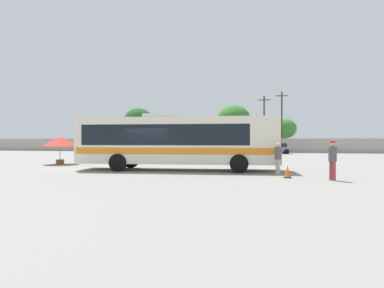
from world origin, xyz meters
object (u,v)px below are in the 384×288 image
object	(u,v)px
parked_car_rightmost_grey	(276,148)
parked_car_second_white	(190,147)
attendant_by_bus_door	(278,157)
traffic_cone_on_apron	(288,172)
roadside_tree_left	(139,121)
roadside_tree_midright	(234,119)
coach_bus_cream_orange	(175,140)
utility_pole_near	(264,123)
roadside_tree_midleft	(187,127)
passenger_waiting_on_apron	(333,158)
vendor_umbrella_near_gate_red	(60,142)
roadside_tree_right	(284,129)
parked_car_leftmost_black	(152,147)
utility_pole_far	(282,121)
parked_car_third_grey	(228,147)

from	to	relation	value
parked_car_rightmost_grey	parked_car_second_white	bearing A→B (deg)	174.45
attendant_by_bus_door	traffic_cone_on_apron	distance (m)	1.56
roadside_tree_left	roadside_tree_midright	distance (m)	16.43
coach_bus_cream_orange	attendant_by_bus_door	world-z (taller)	coach_bus_cream_orange
utility_pole_near	roadside_tree_midleft	bearing A→B (deg)	165.51
passenger_waiting_on_apron	vendor_umbrella_near_gate_red	distance (m)	19.01
attendant_by_bus_door	passenger_waiting_on_apron	distance (m)	3.02
utility_pole_near	roadside_tree_left	bearing A→B (deg)	173.94
coach_bus_cream_orange	passenger_waiting_on_apron	size ratio (longest dim) A/B	6.81
parked_car_rightmost_grey	roadside_tree_left	distance (m)	24.65
roadside_tree_midleft	roadside_tree_midright	bearing A→B (deg)	-0.24
roadside_tree_left	roadside_tree_right	bearing A→B (deg)	4.50
passenger_waiting_on_apron	roadside_tree_left	world-z (taller)	roadside_tree_left
parked_car_leftmost_black	roadside_tree_right	distance (m)	21.95
coach_bus_cream_orange	parked_car_second_white	xyz separation A→B (m)	(-4.78, 26.25, -1.05)
parked_car_rightmost_grey	utility_pole_far	size ratio (longest dim) A/B	0.50
traffic_cone_on_apron	parked_car_rightmost_grey	bearing A→B (deg)	88.36
parked_car_third_grey	parked_car_rightmost_grey	distance (m)	6.49
parked_car_second_white	traffic_cone_on_apron	world-z (taller)	parked_car_second_white
roadside_tree_left	roadside_tree_midleft	xyz separation A→B (m)	(8.40, 1.07, -1.08)
roadside_tree_right	parked_car_leftmost_black	bearing A→B (deg)	-153.47
attendant_by_bus_door	vendor_umbrella_near_gate_red	xyz separation A→B (m)	(-15.71, 4.10, 0.76)
passenger_waiting_on_apron	parked_car_leftmost_black	world-z (taller)	passenger_waiting_on_apron
coach_bus_cream_orange	roadside_tree_right	bearing A→B (deg)	75.64
vendor_umbrella_near_gate_red	parked_car_second_white	bearing A→B (deg)	78.19
vendor_umbrella_near_gate_red	parked_car_leftmost_black	distance (m)	23.15
parked_car_leftmost_black	parked_car_third_grey	distance (m)	11.11
attendant_by_bus_door	roadside_tree_midright	world-z (taller)	roadside_tree_midright
coach_bus_cream_orange	passenger_waiting_on_apron	distance (m)	8.99
attendant_by_bus_door	parked_car_third_grey	size ratio (longest dim) A/B	0.36
traffic_cone_on_apron	vendor_umbrella_near_gate_red	bearing A→B (deg)	161.23
roadside_tree_left	traffic_cone_on_apron	distance (m)	42.74
vendor_umbrella_near_gate_red	roadside_tree_right	distance (m)	37.90
coach_bus_cream_orange	parked_car_leftmost_black	distance (m)	27.86
roadside_tree_midright	traffic_cone_on_apron	xyz separation A→B (m)	(5.50, -37.42, -5.09)
parked_car_leftmost_black	roadside_tree_midleft	xyz separation A→B (m)	(3.26, 8.85, 3.32)
roadside_tree_left	roadside_tree_midright	bearing A→B (deg)	3.62
attendant_by_bus_door	vendor_umbrella_near_gate_red	bearing A→B (deg)	165.39
roadside_tree_right	passenger_waiting_on_apron	bearing A→B (deg)	-91.17
parked_car_leftmost_black	utility_pole_near	distance (m)	17.45
roadside_tree_right	parked_car_third_grey	bearing A→B (deg)	-130.68
attendant_by_bus_door	roadside_tree_midleft	size ratio (longest dim) A/B	0.28
roadside_tree_midright	parked_car_third_grey	bearing A→B (deg)	-90.96
roadside_tree_midright	roadside_tree_right	distance (m)	8.43
vendor_umbrella_near_gate_red	roadside_tree_left	distance (m)	31.64
utility_pole_far	roadside_tree_right	distance (m)	4.82
vendor_umbrella_near_gate_red	roadside_tree_midright	distance (m)	33.86
parked_car_leftmost_black	roadside_tree_midleft	world-z (taller)	roadside_tree_midleft
attendant_by_bus_door	traffic_cone_on_apron	xyz separation A→B (m)	(0.38, -1.38, -0.64)
attendant_by_bus_door	roadside_tree_left	world-z (taller)	roadside_tree_left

